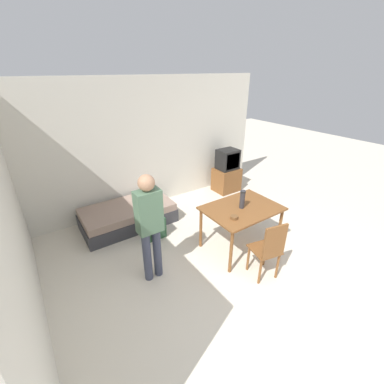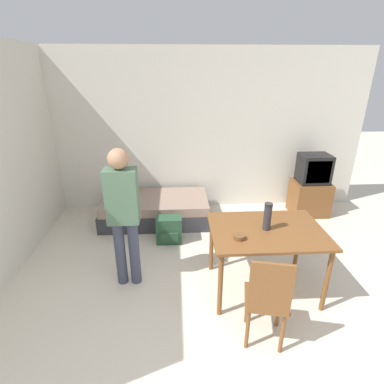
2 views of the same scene
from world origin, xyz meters
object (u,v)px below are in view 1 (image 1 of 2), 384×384
at_px(thermos_flask, 242,199).
at_px(backpack, 155,228).
at_px(dining_table, 242,212).
at_px(person_standing, 150,222).
at_px(daybed, 128,215).
at_px(wooden_chair, 269,249).
at_px(tv, 227,173).
at_px(mate_bowl, 234,217).

xyz_separation_m(thermos_flask, backpack, (-1.07, 1.06, -0.74)).
distance_m(dining_table, person_standing, 1.57).
height_order(daybed, wooden_chair, wooden_chair).
xyz_separation_m(dining_table, person_standing, (-1.54, 0.19, 0.26)).
distance_m(daybed, backpack, 0.73).
distance_m(person_standing, thermos_flask, 1.54).
height_order(tv, backpack, tv).
bearing_deg(wooden_chair, daybed, 113.90).
xyz_separation_m(dining_table, mate_bowl, (-0.34, -0.18, 0.11)).
relative_size(daybed, mate_bowl, 15.40).
bearing_deg(daybed, dining_table, -53.27).
relative_size(tv, backpack, 2.69).
relative_size(daybed, wooden_chair, 1.83).
distance_m(wooden_chair, thermos_flask, 0.89).
bearing_deg(dining_table, person_standing, 172.87).
distance_m(daybed, person_standing, 1.75).
bearing_deg(thermos_flask, person_standing, 172.94).
bearing_deg(backpack, mate_bowl, -59.11).
bearing_deg(tv, wooden_chair, -120.14).
height_order(wooden_chair, thermos_flask, thermos_flask).
bearing_deg(thermos_flask, dining_table, -17.58).
relative_size(tv, dining_table, 0.88).
distance_m(daybed, tv, 2.66).
height_order(thermos_flask, mate_bowl, thermos_flask).
bearing_deg(backpack, thermos_flask, -44.59).
bearing_deg(thermos_flask, mate_bowl, -151.05).
distance_m(tv, person_standing, 3.36).
relative_size(wooden_chair, person_standing, 0.59).
bearing_deg(daybed, mate_bowl, -63.38).
relative_size(wooden_chair, mate_bowl, 8.42).
bearing_deg(backpack, tv, 18.50).
height_order(daybed, tv, tv).
bearing_deg(thermos_flask, backpack, 135.41).
bearing_deg(person_standing, thermos_flask, -7.06).
bearing_deg(mate_bowl, wooden_chair, -75.97).
xyz_separation_m(dining_table, wooden_chair, (-0.19, -0.76, -0.15)).
relative_size(person_standing, mate_bowl, 14.36).
height_order(daybed, dining_table, dining_table).
bearing_deg(dining_table, thermos_flask, 162.42).
bearing_deg(wooden_chair, mate_bowl, 104.03).
relative_size(dining_table, mate_bowl, 10.63).
xyz_separation_m(person_standing, thermos_flask, (1.53, -0.19, -0.01)).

